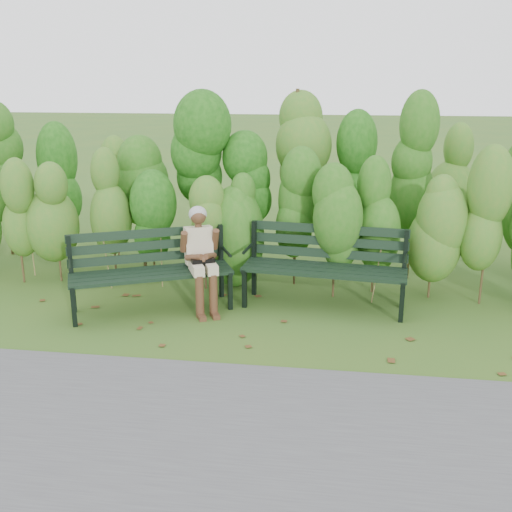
# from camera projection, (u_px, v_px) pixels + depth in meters

# --- Properties ---
(ground) EXTENTS (80.00, 80.00, 0.00)m
(ground) POSITION_uv_depth(u_px,v_px,m) (252.00, 328.00, 6.82)
(ground) COLOR #335D20
(footpath) EXTENTS (60.00, 2.50, 0.01)m
(footpath) POSITION_uv_depth(u_px,v_px,m) (211.00, 438.00, 4.73)
(footpath) COLOR #474749
(footpath) RESTS_ON ground
(hedge_band) EXTENTS (11.04, 1.67, 2.42)m
(hedge_band) POSITION_uv_depth(u_px,v_px,m) (271.00, 189.00, 8.22)
(hedge_band) COLOR #47381E
(hedge_band) RESTS_ON ground
(leaf_litter) EXTENTS (5.72, 2.08, 0.01)m
(leaf_litter) POSITION_uv_depth(u_px,v_px,m) (248.00, 331.00, 6.73)
(leaf_litter) COLOR brown
(leaf_litter) RESTS_ON ground
(bench_left) EXTENTS (2.00, 1.37, 0.96)m
(bench_left) POSITION_uv_depth(u_px,v_px,m) (150.00, 264.00, 7.25)
(bench_left) COLOR black
(bench_left) RESTS_ON ground
(bench_right) EXTENTS (2.03, 0.86, 0.99)m
(bench_right) POSITION_uv_depth(u_px,v_px,m) (326.00, 260.00, 7.35)
(bench_right) COLOR black
(bench_right) RESTS_ON ground
(seated_woman) EXTENTS (0.57, 0.74, 1.26)m
(seated_woman) POSITION_uv_depth(u_px,v_px,m) (201.00, 251.00, 7.19)
(seated_woman) COLOR beige
(seated_woman) RESTS_ON ground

